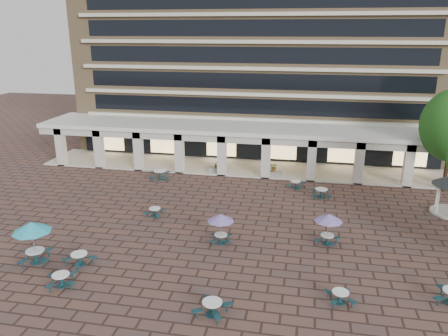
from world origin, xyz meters
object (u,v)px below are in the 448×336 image
Objects in this scene: picnic_table_2 at (340,296)px; planter_left at (217,169)px; picnic_table_1 at (212,307)px; planter_right at (274,171)px; picnic_table_0 at (61,279)px.

picnic_table_2 is 22.42m from planter_left.
picnic_table_1 is 21.99m from planter_right.
planter_left is (4.26, 21.05, 0.00)m from picnic_table_0.
planter_right reaches higher than picnic_table_1.
planter_right is at bearing 40.65° from picnic_table_0.
picnic_table_1 is 6.64m from picnic_table_2.
picnic_table_0 is 8.73m from picnic_table_1.
picnic_table_0 is at bearing 170.41° from picnic_table_2.
picnic_table_2 is 1.13× the size of planter_left.
planter_left reaches higher than picnic_table_1.
picnic_table_2 is at bearing -19.13° from picnic_table_0.
picnic_table_0 reaches higher than picnic_table_2.
picnic_table_1 is (8.68, -0.91, 0.02)m from picnic_table_0.
planter_right is (9.87, 21.05, 0.16)m from picnic_table_0.
planter_right is at bearing 89.70° from picnic_table_2.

